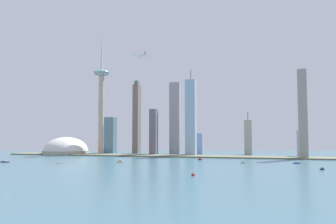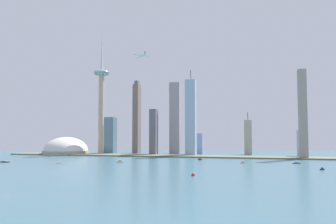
# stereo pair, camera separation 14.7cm
# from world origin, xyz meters

# --- Properties ---
(ground_plane) EXTENTS (6000.00, 6000.00, 0.00)m
(ground_plane) POSITION_xyz_m (0.00, 0.00, 0.00)
(ground_plane) COLOR #3E6777
(waterfront_pier) EXTENTS (746.18, 60.99, 2.74)m
(waterfront_pier) POSITION_xyz_m (0.00, 482.85, 1.37)
(waterfront_pier) COLOR #686B53
(waterfront_pier) RESTS_ON ground
(observation_tower) EXTENTS (38.81, 38.81, 306.21)m
(observation_tower) POSITION_xyz_m (-171.43, 517.13, 145.99)
(observation_tower) COLOR tan
(observation_tower) RESTS_ON ground
(stadium_dome) EXTENTS (109.59, 109.59, 64.98)m
(stadium_dome) POSITION_xyz_m (-252.61, 496.70, 8.66)
(stadium_dome) COLOR #A89E88
(stadium_dome) RESTS_ON ground
(skyscraper_0) EXTENTS (15.60, 16.62, 177.07)m
(skyscraper_0) POSITION_xyz_m (282.98, 474.53, 88.54)
(skyscraper_0) COLOR gray
(skyscraper_0) RESTS_ON ground
(skyscraper_1) EXTENTS (17.33, 26.99, 100.32)m
(skyscraper_1) POSITION_xyz_m (175.70, 587.42, 40.91)
(skyscraper_1) COLOR #ACA28C
(skyscraper_1) RESTS_ON ground
(skyscraper_2) EXTENTS (14.88, 25.99, 187.72)m
(skyscraper_2) POSITION_xyz_m (-104.84, 588.96, 90.58)
(skyscraper_2) COLOR #756058
(skyscraper_2) RESTS_ON ground
(skyscraper_3) EXTENTS (20.89, 14.83, 64.45)m
(skyscraper_3) POSITION_xyz_m (288.74, 537.41, 29.81)
(skyscraper_3) COLOR #979FC2
(skyscraper_3) RESTS_ON ground
(skyscraper_4) EXTENTS (25.45, 23.72, 50.76)m
(skyscraper_4) POSITION_xyz_m (54.80, 591.21, 25.38)
(skyscraper_4) COLOR #8D97C4
(skyscraper_4) RESTS_ON ground
(skyscraper_5) EXTENTS (26.26, 26.00, 93.30)m
(skyscraper_5) POSITION_xyz_m (-177.18, 587.01, 46.65)
(skyscraper_5) COLOR slate
(skyscraper_5) RESTS_ON ground
(skyscraper_6) EXTENTS (15.78, 20.65, 106.79)m
(skyscraper_6) POSITION_xyz_m (-36.87, 516.05, 53.39)
(skyscraper_6) COLOR slate
(skyscraper_6) RESTS_ON ground
(skyscraper_7) EXTENTS (22.61, 24.25, 194.55)m
(skyscraper_7) POSITION_xyz_m (51.53, 514.76, 85.96)
(skyscraper_7) COLOR #9BB3CA
(skyscraper_7) RESTS_ON ground
(skyscraper_8) EXTENTS (25.65, 16.48, 178.10)m
(skyscraper_8) POSITION_xyz_m (-0.98, 581.16, 89.05)
(skyscraper_8) COLOR gray
(skyscraper_8) RESTS_ON ground
(boat_1) EXTENTS (3.02, 6.83, 8.77)m
(boat_1) POSITION_xyz_m (120.34, 155.72, 1.48)
(boat_1) COLOR #B31B23
(boat_1) RESTS_ON ground
(boat_2) EXTENTS (6.79, 6.76, 7.76)m
(boat_2) POSITION_xyz_m (277.09, 263.23, 1.21)
(boat_2) COLOR #141C3A
(boat_2) RESTS_ON ground
(boat_3) EXTENTS (9.94, 7.04, 3.81)m
(boat_3) POSITION_xyz_m (170.74, 341.70, 1.37)
(boat_3) COLOR beige
(boat_3) RESTS_ON ground
(boat_4) EXTENTS (12.54, 8.34, 7.10)m
(boat_4) POSITION_xyz_m (255.79, 359.27, 1.12)
(boat_4) COLOR navy
(boat_4) RESTS_ON ground
(boat_5) EXTENTS (8.38, 5.61, 3.66)m
(boat_5) POSITION_xyz_m (89.95, 398.71, 1.34)
(boat_5) COLOR #A91F21
(boat_5) RESTS_ON ground
(boat_6) EXTENTS (13.40, 8.44, 4.46)m
(boat_6) POSITION_xyz_m (-33.56, 308.36, 1.65)
(boat_6) COLOR beige
(boat_6) RESTS_ON ground
(boat_7) EXTENTS (17.59, 7.72, 3.06)m
(boat_7) POSITION_xyz_m (-226.80, 261.15, 1.10)
(boat_7) COLOR black
(boat_7) RESTS_ON ground
(channel_buoy_0) EXTENTS (1.92, 1.92, 1.81)m
(channel_buoy_0) POSITION_xyz_m (-110.07, 239.19, 0.91)
(channel_buoy_0) COLOR #E54C19
(channel_buoy_0) RESTS_ON ground
(airplane) EXTENTS (29.55, 29.98, 8.01)m
(airplane) POSITION_xyz_m (-25.78, 394.39, 204.18)
(airplane) COLOR silver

